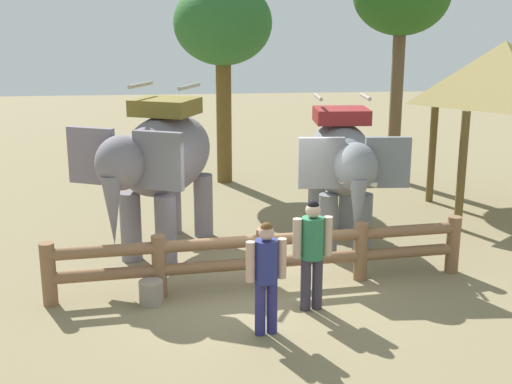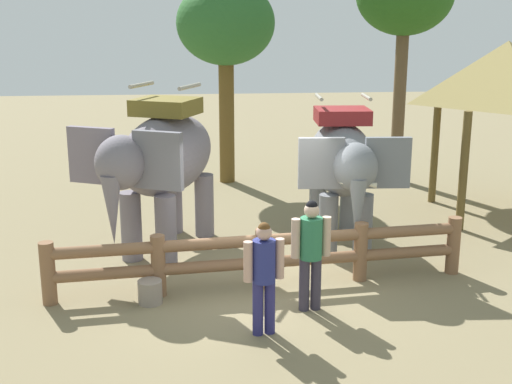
{
  "view_description": "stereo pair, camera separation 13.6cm",
  "coord_description": "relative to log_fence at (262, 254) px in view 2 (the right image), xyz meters",
  "views": [
    {
      "loc": [
        -1.28,
        -10.54,
        4.52
      ],
      "look_at": [
        0.0,
        1.32,
        1.4
      ],
      "focal_mm": 47.23,
      "sensor_mm": 36.0,
      "label": 1
    },
    {
      "loc": [
        -1.14,
        -10.55,
        4.52
      ],
      "look_at": [
        0.0,
        1.32,
        1.4
      ],
      "focal_mm": 47.23,
      "sensor_mm": 36.0,
      "label": 2
    }
  ],
  "objects": [
    {
      "name": "thatched_shelter",
      "position": [
        5.86,
        3.84,
        2.64
      ],
      "size": [
        3.35,
        3.35,
        4.0
      ],
      "color": "brown",
      "rests_on": "ground"
    },
    {
      "name": "log_fence",
      "position": [
        0.0,
        0.0,
        0.0
      ],
      "size": [
        7.24,
        0.94,
        1.05
      ],
      "color": "brown",
      "rests_on": "ground"
    },
    {
      "name": "feed_bucket",
      "position": [
        -1.88,
        -0.48,
        -0.41
      ],
      "size": [
        0.39,
        0.39,
        0.39
      ],
      "color": "gray",
      "rests_on": "ground"
    },
    {
      "name": "elephant_near_left",
      "position": [
        -1.73,
        2.05,
        1.24
      ],
      "size": [
        2.93,
        3.87,
        3.28
      ],
      "color": "slate",
      "rests_on": "ground"
    },
    {
      "name": "ground_plane",
      "position": [
        0.0,
        -0.18,
        -0.61
      ],
      "size": [
        60.0,
        60.0,
        0.0
      ],
      "primitive_type": "plane",
      "color": "#7D7050"
    },
    {
      "name": "elephant_center",
      "position": [
        1.81,
        2.04,
        1.09
      ],
      "size": [
        2.01,
        3.53,
        3.02
      ],
      "color": "slate",
      "rests_on": "ground"
    },
    {
      "name": "tourist_woman_in_black",
      "position": [
        0.65,
        -0.97,
        0.43
      ],
      "size": [
        0.63,
        0.39,
        1.8
      ],
      "color": "#342F3E",
      "rests_on": "ground"
    },
    {
      "name": "tourist_man_in_blue",
      "position": [
        -0.16,
        -1.73,
        0.38
      ],
      "size": [
        0.6,
        0.39,
        1.71
      ],
      "color": "navy",
      "rests_on": "ground"
    },
    {
      "name": "tree_back_center",
      "position": [
        -0.18,
        7.71,
        3.64
      ],
      "size": [
        2.63,
        2.63,
        5.46
      ],
      "color": "brown",
      "rests_on": "ground"
    }
  ]
}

